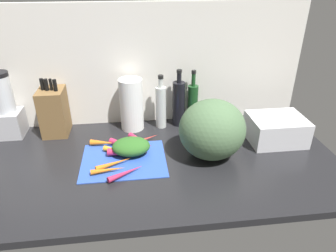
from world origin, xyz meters
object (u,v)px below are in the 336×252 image
knife_block (54,111)px  bottle_0 (161,106)px  carrot_1 (142,141)px  carrot_5 (126,173)px  carrot_2 (121,152)px  cutting_board (124,159)px  carrot_7 (103,143)px  carrot_6 (127,152)px  winter_squash (212,130)px  blender_appliance (6,109)px  paper_towel_roll (131,105)px  carrot_8 (108,170)px  bottle_2 (193,103)px  dish_rack (276,129)px  carrot_4 (114,163)px  carrot_3 (142,140)px  bottle_1 (179,103)px  carrot_0 (125,145)px

knife_block → bottle_0: 52.14cm
carrot_1 → carrot_5: carrot_1 is taller
carrot_1 → carrot_2: 12.68cm
cutting_board → carrot_7: carrot_7 is taller
carrot_6 → winter_squash: (36.19, -3.27, 10.59)cm
blender_appliance → paper_towel_roll: blender_appliance is taller
carrot_8 → bottle_2: bearing=44.2°
carrot_2 → dish_rack: size_ratio=0.69×
carrot_1 → carrot_5: (-7.36, -23.76, -0.21)cm
carrot_5 → blender_appliance: (-55.68, 41.08, 11.76)cm
carrot_7 → dish_rack: dish_rack is taller
carrot_1 → carrot_2: size_ratio=0.88×
carrot_1 → knife_block: knife_block is taller
carrot_6 → carrot_8: size_ratio=1.23×
bottle_0 → dish_rack: 56.54cm
carrot_4 → dish_rack: bearing=9.8°
cutting_board → carrot_1: (8.33, 11.89, 1.79)cm
carrot_4 → carrot_6: carrot_6 is taller
dish_rack → blender_appliance: bearing=170.6°
carrot_6 → paper_towel_roll: paper_towel_roll is taller
carrot_3 → carrot_4: size_ratio=1.10×
carrot_2 → knife_block: size_ratio=0.61×
dish_rack → cutting_board: bearing=-173.4°
knife_block → carrot_5: bearing=-50.2°
carrot_4 → carrot_5: carrot_5 is taller
carrot_2 → carrot_4: 8.69cm
carrot_7 → bottle_0: (28.46, 16.77, 9.43)cm
blender_appliance → carrot_8: bearing=-38.1°
cutting_board → carrot_1: size_ratio=2.36×
cutting_board → carrot_5: 12.02cm
blender_appliance → paper_towel_roll: 59.16cm
bottle_1 → blender_appliance: bearing=-179.1°
carrot_4 → paper_towel_roll: bearing=76.0°
carrot_6 → bottle_0: (17.61, 26.85, 9.11)cm
carrot_5 → dish_rack: 73.38cm
carrot_6 → knife_block: 44.62cm
carrot_4 → knife_block: (-28.95, 33.65, 9.70)cm
carrot_6 → blender_appliance: blender_appliance is taller
carrot_7 → carrot_2: bearing=-47.1°
carrot_1 → bottle_1: bearing=42.8°
carrot_1 → winter_squash: winter_squash is taller
carrot_1 → carrot_6: carrot_6 is taller
carrot_8 → bottle_1: size_ratio=0.46×
winter_squash → dish_rack: bearing=15.5°
carrot_6 → knife_block: (-34.53, 26.73, 9.17)cm
carrot_0 → dish_rack: size_ratio=0.63×
carrot_7 → knife_block: bearing=144.9°
carrot_6 → carrot_3: bearing=56.4°
carrot_4 → carrot_8: carrot_4 is taller
carrot_4 → bottle_0: bearing=55.5°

